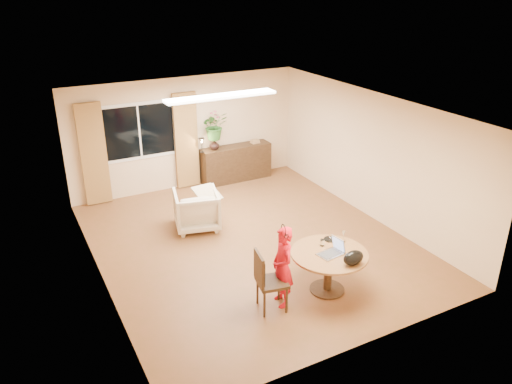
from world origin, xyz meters
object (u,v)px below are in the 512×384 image
dining_table (329,261)px  armchair (196,210)px  child (283,267)px  dining_chair (272,281)px  sideboard (236,163)px

dining_table → armchair: bearing=108.9°
dining_table → child: size_ratio=0.94×
dining_chair → child: bearing=22.2°
child → dining_chair: bearing=-69.9°
dining_table → sideboard: (0.77, 4.97, -0.11)m
dining_chair → sideboard: size_ratio=0.56×
child → armchair: (-0.22, 2.98, -0.25)m
armchair → dining_chair: bearing=104.1°
dining_table → sideboard: sideboard is taller
dining_table → child: child is taller
dining_table → dining_chair: size_ratio=1.24×
armchair → sideboard: size_ratio=0.50×
child → sideboard: 5.18m
armchair → dining_table: bearing=122.7°
dining_chair → dining_table: bearing=10.6°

